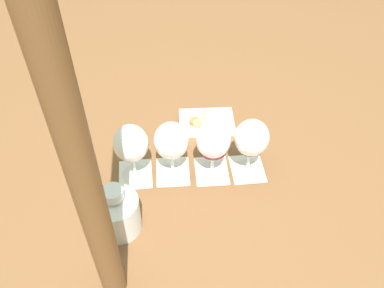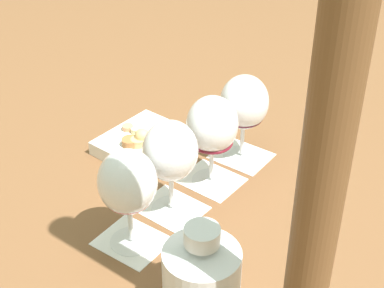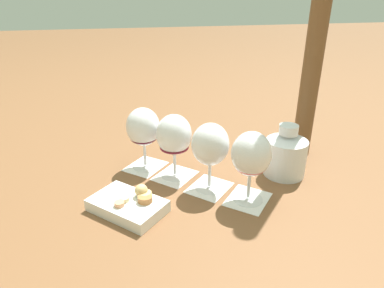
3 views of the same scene
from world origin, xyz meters
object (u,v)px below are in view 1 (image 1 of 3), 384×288
(umbrella_pole, at_px, (79,163))
(snack_dish, at_px, (206,122))
(wine_glass_0, at_px, (131,145))
(wine_glass_3, at_px, (252,140))
(wine_glass_2, at_px, (213,142))
(wine_glass_1, at_px, (171,143))
(ceramic_vase, at_px, (117,211))

(umbrella_pole, bearing_deg, snack_dish, 110.11)
(wine_glass_0, height_order, wine_glass_3, same)
(wine_glass_0, relative_size, wine_glass_2, 1.00)
(wine_glass_1, bearing_deg, wine_glass_3, 45.12)
(wine_glass_0, relative_size, umbrella_pole, 0.21)
(wine_glass_1, relative_size, umbrella_pole, 0.21)
(wine_glass_0, relative_size, wine_glass_3, 1.00)
(wine_glass_2, distance_m, umbrella_pole, 0.52)
(wine_glass_0, bearing_deg, wine_glass_3, 45.98)
(wine_glass_3, bearing_deg, wine_glass_0, -134.02)
(wine_glass_2, height_order, umbrella_pole, umbrella_pole)
(wine_glass_1, distance_m, wine_glass_2, 0.11)
(snack_dish, relative_size, umbrella_pole, 0.24)
(wine_glass_3, distance_m, umbrella_pole, 0.58)
(wine_glass_0, xyz_separation_m, umbrella_pole, (0.22, -0.26, 0.30))
(ceramic_vase, bearing_deg, wine_glass_1, 97.27)
(wine_glass_0, bearing_deg, umbrella_pole, -50.00)
(wine_glass_1, relative_size, ceramic_vase, 1.21)
(wine_glass_2, bearing_deg, umbrella_pole, -81.52)
(snack_dish, distance_m, umbrella_pole, 0.72)
(wine_glass_1, bearing_deg, wine_glass_0, -132.29)
(wine_glass_0, height_order, snack_dish, wine_glass_0)
(ceramic_vase, bearing_deg, wine_glass_2, 80.14)
(wine_glass_3, relative_size, snack_dish, 0.90)
(ceramic_vase, distance_m, umbrella_pole, 0.39)
(wine_glass_3, xyz_separation_m, ceramic_vase, (-0.13, -0.38, -0.05))
(wine_glass_0, height_order, umbrella_pole, umbrella_pole)
(wine_glass_1, distance_m, ceramic_vase, 0.24)
(wine_glass_2, distance_m, snack_dish, 0.22)
(wine_glass_2, xyz_separation_m, snack_dish, (-0.14, 0.13, -0.10))
(ceramic_vase, bearing_deg, wine_glass_3, 71.78)
(wine_glass_0, relative_size, ceramic_vase, 1.21)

